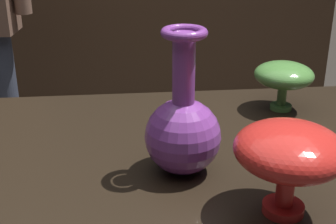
% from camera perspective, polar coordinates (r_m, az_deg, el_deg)
% --- Properties ---
extents(back_display_shelf, '(2.60, 0.40, 0.99)m').
position_cam_1_polar(back_display_shelf, '(3.19, -4.46, 9.12)').
color(back_display_shelf, '#422D1E').
rests_on(back_display_shelf, ground_plane).
extents(vase_centerpiece, '(0.14, 0.14, 0.28)m').
position_cam_1_polar(vase_centerpiece, '(0.88, 1.82, -2.08)').
color(vase_centerpiece, '#7A388E').
rests_on(vase_centerpiece, display_plinth).
extents(vase_tall_behind, '(0.15, 0.15, 0.12)m').
position_cam_1_polar(vase_tall_behind, '(1.20, 13.90, 4.27)').
color(vase_tall_behind, '#477A38').
rests_on(vase_tall_behind, display_plinth).
extents(vase_left_accent, '(0.18, 0.18, 0.16)m').
position_cam_1_polar(vase_left_accent, '(0.77, 14.55, -4.74)').
color(vase_left_accent, red).
rests_on(vase_left_accent, display_plinth).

